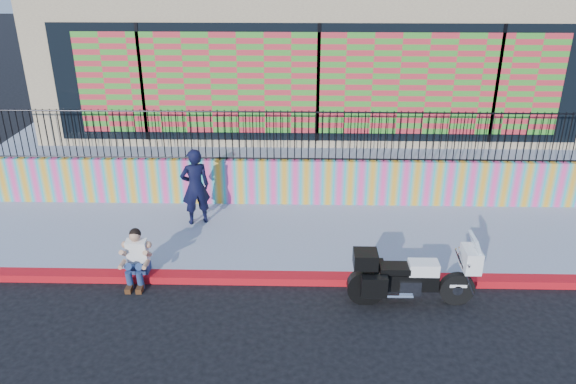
{
  "coord_description": "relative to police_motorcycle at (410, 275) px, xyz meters",
  "views": [
    {
      "loc": [
        -0.4,
        -9.07,
        5.87
      ],
      "look_at": [
        -0.64,
        1.2,
        1.34
      ],
      "focal_mm": 35.0,
      "sensor_mm": 36.0,
      "label": 1
    }
  ],
  "objects": [
    {
      "name": "police_officer",
      "position": [
        -4.24,
        2.79,
        0.44
      ],
      "size": [
        0.74,
        0.62,
        1.74
      ],
      "primitive_type": "imported",
      "rotation": [
        0.0,
        0.0,
        3.52
      ],
      "color": "black",
      "rests_on": "sidewalk"
    },
    {
      "name": "red_curb",
      "position": [
        -1.54,
        0.63,
        -0.5
      ],
      "size": [
        16.0,
        0.3,
        0.15
      ],
      "primitive_type": "cube",
      "color": "red",
      "rests_on": "ground"
    },
    {
      "name": "seated_man",
      "position": [
        -4.99,
        0.52,
        -0.13
      ],
      "size": [
        0.54,
        0.71,
        1.06
      ],
      "color": "navy",
      "rests_on": "ground"
    },
    {
      "name": "ground",
      "position": [
        -1.54,
        0.63,
        -0.58
      ],
      "size": [
        90.0,
        90.0,
        0.0
      ],
      "primitive_type": "plane",
      "color": "black",
      "rests_on": "ground"
    },
    {
      "name": "storefront_building",
      "position": [
        -1.54,
        8.76,
        2.67
      ],
      "size": [
        14.0,
        8.06,
        4.0
      ],
      "color": "tan",
      "rests_on": "elevated_platform"
    },
    {
      "name": "elevated_platform",
      "position": [
        -1.54,
        8.98,
        0.05
      ],
      "size": [
        16.0,
        10.0,
        1.25
      ],
      "primitive_type": "cube",
      "color": "gray",
      "rests_on": "ground"
    },
    {
      "name": "metal_fence",
      "position": [
        -1.54,
        3.88,
        1.27
      ],
      "size": [
        15.8,
        0.04,
        1.2
      ],
      "primitive_type": null,
      "color": "black",
      "rests_on": "mural_wall"
    },
    {
      "name": "sidewalk",
      "position": [
        -1.54,
        2.28,
        -0.5
      ],
      "size": [
        16.0,
        3.0,
        0.15
      ],
      "primitive_type": "cube",
      "color": "gray",
      "rests_on": "ground"
    },
    {
      "name": "police_motorcycle",
      "position": [
        0.0,
        0.0,
        0.0
      ],
      "size": [
        2.22,
        0.73,
        1.38
      ],
      "color": "black",
      "rests_on": "ground"
    },
    {
      "name": "mural_wall",
      "position": [
        -1.54,
        3.88,
        0.12
      ],
      "size": [
        16.0,
        0.2,
        1.1
      ],
      "primitive_type": "cube",
      "color": "#F84192",
      "rests_on": "sidewalk"
    }
  ]
}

